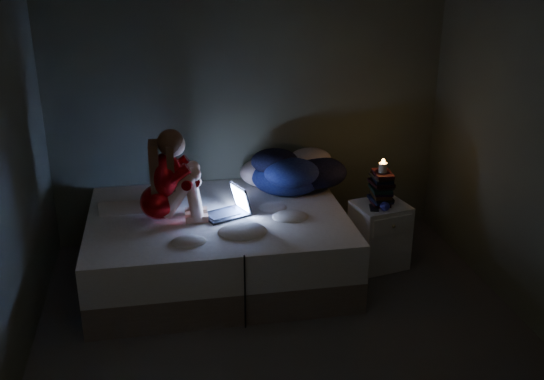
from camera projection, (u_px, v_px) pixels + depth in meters
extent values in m
cube|color=#3F3B3A|center=(290.00, 348.00, 4.47)|extent=(3.60, 3.80, 0.02)
cube|color=#43463F|center=(249.00, 103.00, 5.73)|extent=(3.60, 0.02, 2.60)
cube|color=#43463F|center=(403.00, 358.00, 2.24)|extent=(3.60, 0.02, 2.60)
cube|color=silver|center=(126.00, 201.00, 5.30)|extent=(0.43, 0.30, 0.12)
cube|color=silver|center=(379.00, 235.00, 5.50)|extent=(0.50, 0.46, 0.58)
cylinder|color=beige|center=(383.00, 164.00, 5.26)|extent=(0.07, 0.07, 0.08)
cube|color=black|center=(372.00, 207.00, 5.32)|extent=(0.12, 0.16, 0.01)
sphere|color=navy|center=(381.00, 206.00, 5.25)|extent=(0.08, 0.08, 0.08)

